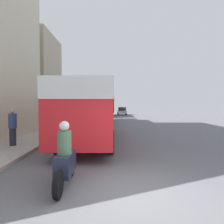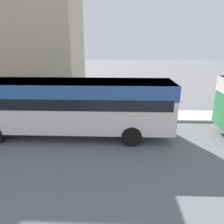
{
  "view_description": "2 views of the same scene",
  "coord_description": "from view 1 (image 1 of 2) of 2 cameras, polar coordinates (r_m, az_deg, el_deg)",
  "views": [
    {
      "loc": [
        -0.46,
        -5.13,
        2.16
      ],
      "look_at": [
        -0.52,
        20.78,
        1.24
      ],
      "focal_mm": 35.0,
      "sensor_mm": 36.0,
      "label": 1
    },
    {
      "loc": [
        9.33,
        23.36,
        4.86
      ],
      "look_at": [
        -1.86,
        22.92,
        1.32
      ],
      "focal_mm": 35.0,
      "sensor_mm": 36.0,
      "label": 2
    }
  ],
  "objects": [
    {
      "name": "pedestrian_walking_away",
      "position": [
        11.67,
        -24.39,
        -3.55
      ],
      "size": [
        0.39,
        0.39,
        1.78
      ],
      "color": "#232838",
      "rests_on": "sidewalk"
    },
    {
      "name": "ground_plane",
      "position": [
        5.58,
        5.22,
        -20.74
      ],
      "size": [
        120.0,
        120.0,
        0.0
      ],
      "primitive_type": "plane",
      "color": "slate"
    },
    {
      "name": "bus_third_in_line",
      "position": [
        39.49,
        -1.55,
        1.88
      ],
      "size": [
        2.55,
        11.37,
        3.17
      ],
      "color": "#2D8447",
      "rests_on": "ground_plane"
    },
    {
      "name": "street_tree",
      "position": [
        38.17,
        -7.05,
        5.61
      ],
      "size": [
        3.57,
        3.57,
        6.21
      ],
      "color": "brown",
      "rests_on": "sidewalk"
    },
    {
      "name": "building_far_terrace",
      "position": [
        23.52,
        -21.86,
        7.48
      ],
      "size": [
        5.99,
        6.54,
        8.91
      ],
      "color": "#BCAD93",
      "rests_on": "ground_plane"
    },
    {
      "name": "car_crossing",
      "position": [
        44.27,
        2.75,
        0.29
      ],
      "size": [
        1.81,
        4.49,
        1.59
      ],
      "color": "#B7B7BC",
      "rests_on": "ground_plane"
    },
    {
      "name": "motorcycle_behind_lead",
      "position": [
        5.98,
        -12.03,
        -12.29
      ],
      "size": [
        0.38,
        2.24,
        1.73
      ],
      "color": "#1E2338",
      "rests_on": "ground_plane"
    },
    {
      "name": "bus_lead",
      "position": [
        12.98,
        -5.27,
        1.46
      ],
      "size": [
        2.62,
        11.18,
        3.13
      ],
      "color": "red",
      "rests_on": "ground_plane"
    },
    {
      "name": "bus_following",
      "position": [
        25.63,
        -2.64,
        1.58
      ],
      "size": [
        2.6,
        11.23,
        3.0
      ],
      "color": "silver",
      "rests_on": "ground_plane"
    },
    {
      "name": "pedestrian_near_curb",
      "position": [
        35.82,
        -6.22,
        0.22
      ],
      "size": [
        0.41,
        0.41,
        1.74
      ],
      "color": "#232838",
      "rests_on": "sidewalk"
    }
  ]
}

